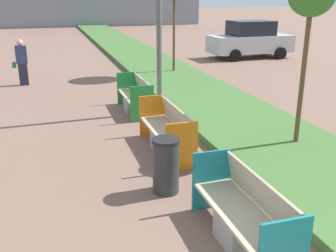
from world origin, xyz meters
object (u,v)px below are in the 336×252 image
object	(u,v)px
pedestrian_walking	(22,62)
parked_car_distant	(250,40)
bench_orange_frame	(167,134)
litter_bin	(166,166)
bench_green_frame	(136,99)
bench_teal_frame	(243,219)

from	to	relation	value
pedestrian_walking	parked_car_distant	size ratio (longest dim) A/B	0.38
bench_orange_frame	litter_bin	xyz separation A→B (m)	(-0.56, -1.74, 0.10)
bench_green_frame	pedestrian_walking	distance (m)	5.48
parked_car_distant	bench_green_frame	bearing A→B (deg)	-136.49
bench_orange_frame	bench_green_frame	size ratio (longest dim) A/B	1.10
bench_orange_frame	pedestrian_walking	world-z (taller)	pedestrian_walking
bench_teal_frame	bench_orange_frame	distance (m)	3.41
pedestrian_walking	parked_car_distant	bearing A→B (deg)	17.10
pedestrian_walking	bench_green_frame	bearing A→B (deg)	-55.05
parked_car_distant	pedestrian_walking	bearing A→B (deg)	-164.73
pedestrian_walking	parked_car_distant	world-z (taller)	parked_car_distant
bench_green_frame	pedestrian_walking	size ratio (longest dim) A/B	1.19
bench_orange_frame	bench_green_frame	world-z (taller)	same
bench_teal_frame	litter_bin	world-z (taller)	bench_teal_frame
litter_bin	pedestrian_walking	distance (m)	9.61
bench_teal_frame	parked_car_distant	distance (m)	16.23
bench_teal_frame	pedestrian_walking	distance (m)	11.37
litter_bin	pedestrian_walking	xyz separation A→B (m)	(-2.58, 9.25, 0.35)
bench_teal_frame	litter_bin	size ratio (longest dim) A/B	2.13
bench_teal_frame	pedestrian_walking	xyz separation A→B (m)	(-3.13, 10.92, 0.45)
bench_teal_frame	bench_orange_frame	size ratio (longest dim) A/B	0.94
bench_green_frame	parked_car_distant	bearing A→B (deg)	45.34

